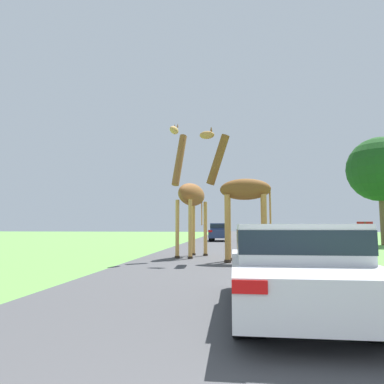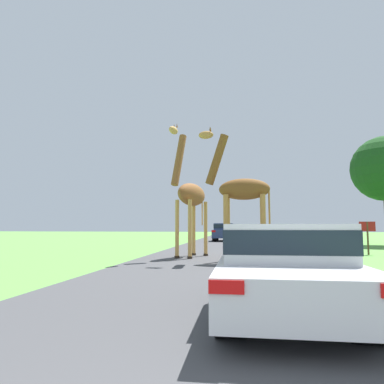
{
  "view_description": "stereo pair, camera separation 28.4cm",
  "coord_description": "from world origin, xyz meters",
  "px_view_note": "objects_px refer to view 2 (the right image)",
  "views": [
    {
      "loc": [
        -0.26,
        -0.12,
        1.27
      ],
      "look_at": [
        -1.97,
        14.28,
        2.73
      ],
      "focal_mm": 32.0,
      "sensor_mm": 36.0,
      "label": 1
    },
    {
      "loc": [
        0.02,
        -0.08,
        1.27
      ],
      "look_at": [
        -1.97,
        14.28,
        2.73
      ],
      "focal_mm": 32.0,
      "sensor_mm": 36.0,
      "label": 2
    }
  ],
  "objects_px": {
    "car_lead_maroon": "(283,265)",
    "giraffe_near_road": "(190,195)",
    "car_queue_left": "(268,235)",
    "car_queue_right": "(224,232)",
    "giraffe_companion": "(240,194)",
    "sign_post": "(367,232)"
  },
  "relations": [
    {
      "from": "giraffe_near_road",
      "to": "car_queue_right",
      "type": "xyz_separation_m",
      "value": [
        0.65,
        16.13,
        -1.79
      ]
    },
    {
      "from": "giraffe_near_road",
      "to": "sign_post",
      "type": "relative_size",
      "value": 3.57
    },
    {
      "from": "car_queue_left",
      "to": "car_queue_right",
      "type": "bearing_deg",
      "value": 111.28
    },
    {
      "from": "car_lead_maroon",
      "to": "sign_post",
      "type": "distance_m",
      "value": 12.34
    },
    {
      "from": "car_queue_right",
      "to": "car_queue_left",
      "type": "xyz_separation_m",
      "value": [
        3.17,
        -8.15,
        -0.11
      ]
    },
    {
      "from": "car_lead_maroon",
      "to": "giraffe_near_road",
      "type": "bearing_deg",
      "value": 106.79
    },
    {
      "from": "car_queue_left",
      "to": "sign_post",
      "type": "height_order",
      "value": "sign_post"
    },
    {
      "from": "giraffe_companion",
      "to": "car_lead_maroon",
      "type": "bearing_deg",
      "value": -172.75
    },
    {
      "from": "car_queue_right",
      "to": "car_queue_left",
      "type": "distance_m",
      "value": 8.74
    },
    {
      "from": "giraffe_near_road",
      "to": "car_queue_right",
      "type": "distance_m",
      "value": 16.24
    },
    {
      "from": "giraffe_near_road",
      "to": "giraffe_companion",
      "type": "height_order",
      "value": "giraffe_near_road"
    },
    {
      "from": "giraffe_companion",
      "to": "car_queue_right",
      "type": "distance_m",
      "value": 17.97
    },
    {
      "from": "car_lead_maroon",
      "to": "car_queue_right",
      "type": "height_order",
      "value": "car_queue_right"
    },
    {
      "from": "car_lead_maroon",
      "to": "car_queue_right",
      "type": "xyz_separation_m",
      "value": [
        -2.03,
        25.0,
        0.12
      ]
    },
    {
      "from": "giraffe_companion",
      "to": "car_queue_left",
      "type": "xyz_separation_m",
      "value": [
        1.73,
        9.69,
        -1.75
      ]
    },
    {
      "from": "car_queue_right",
      "to": "sign_post",
      "type": "height_order",
      "value": "car_queue_right"
    },
    {
      "from": "car_lead_maroon",
      "to": "car_queue_right",
      "type": "distance_m",
      "value": 25.08
    },
    {
      "from": "car_queue_right",
      "to": "car_queue_left",
      "type": "height_order",
      "value": "car_queue_right"
    },
    {
      "from": "giraffe_companion",
      "to": "car_lead_maroon",
      "type": "distance_m",
      "value": 7.4
    },
    {
      "from": "giraffe_companion",
      "to": "car_lead_maroon",
      "type": "relative_size",
      "value": 1.21
    },
    {
      "from": "giraffe_companion",
      "to": "car_queue_left",
      "type": "bearing_deg",
      "value": -7.55
    },
    {
      "from": "car_lead_maroon",
      "to": "car_queue_left",
      "type": "xyz_separation_m",
      "value": [
        1.15,
        16.86,
        0.01
      ]
    }
  ]
}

